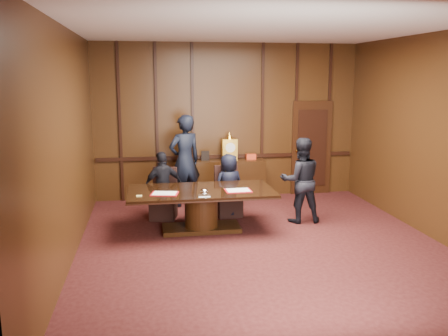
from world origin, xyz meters
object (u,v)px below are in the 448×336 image
signatory_left (163,186)px  witness_left (185,161)px  sideboard (229,178)px  signatory_right (229,185)px  witness_right (301,180)px  conference_table (201,203)px

signatory_left → witness_left: 1.11m
sideboard → signatory_left: bearing=-138.8°
signatory_left → signatory_right: 1.30m
sideboard → signatory_right: size_ratio=1.26×
witness_left → sideboard: bearing=-179.9°
signatory_right → witness_right: 1.42m
witness_right → signatory_right: bearing=-20.8°
conference_table → signatory_left: 1.04m
signatory_right → witness_left: bearing=-67.2°
signatory_right → witness_right: witness_right is taller
signatory_right → witness_right: size_ratio=0.78×
conference_table → witness_right: witness_right is taller
conference_table → witness_right: 1.97m
sideboard → conference_table: size_ratio=0.61×
witness_left → signatory_right: bearing=108.4°
sideboard → witness_left: size_ratio=0.81×
conference_table → witness_left: (-0.15, 1.74, 0.48)m
conference_table → signatory_left: signatory_left is taller
sideboard → signatory_left: size_ratio=1.19×
signatory_right → witness_left: witness_left is taller
conference_table → signatory_right: size_ratio=2.07×
sideboard → witness_right: 2.21m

